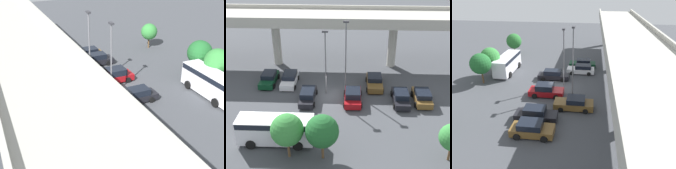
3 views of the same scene
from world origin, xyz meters
TOP-DOWN VIEW (x-y plane):
  - ground_plane at (0.00, 0.00)m, footprint 110.03×110.03m
  - highway_overpass at (0.00, 9.50)m, footprint 52.58×7.25m
  - parked_car_0 at (-8.46, 3.12)m, footprint 2.11×4.57m
  - parked_car_1 at (-5.66, 3.03)m, footprint 2.09×4.49m
  - parked_car_2 at (-2.64, -1.16)m, footprint 1.98×4.80m
  - parked_car_3 at (2.85, -1.21)m, footprint 2.23×4.56m
  - parked_car_4 at (5.71, 2.81)m, footprint 2.23×4.68m
  - parked_car_5 at (8.64, -1.16)m, footprint 2.03×4.66m
  - parked_car_6 at (11.25, -0.91)m, footprint 2.13×4.31m
  - shuttle_bus at (-4.72, -9.28)m, footprint 7.44×2.58m
  - lamp_post_near_aisle at (-0.54, 0.75)m, footprint 0.70×0.35m
  - lamp_post_mid_lot at (1.88, 2.24)m, footprint 0.70×0.35m
  - tree_front_left at (-14.11, -11.27)m, footprint 3.04×3.04m
  - tree_front_centre at (-3.09, -11.36)m, footprint 3.02×3.02m
  - tree_front_right at (0.08, -11.41)m, footprint 3.07×3.07m

SIDE VIEW (x-z plane):
  - ground_plane at x=0.00m, z-range 0.00..0.00m
  - parked_car_4 at x=5.71m, z-range -0.06..1.47m
  - parked_car_1 at x=-5.66m, z-range -0.03..1.46m
  - parked_car_2 at x=-2.64m, z-range -0.04..1.48m
  - parked_car_0 at x=-8.46m, z-range -0.04..1.48m
  - parked_car_5 at x=8.64m, z-range -0.05..1.55m
  - parked_car_6 at x=11.25m, z-range -0.03..1.53m
  - parked_car_3 at x=2.85m, z-range -0.06..1.61m
  - shuttle_bus at x=-4.72m, z-range 0.27..3.10m
  - tree_front_left at x=-14.11m, z-range 0.69..5.11m
  - tree_front_right at x=0.08m, z-range 0.76..5.37m
  - tree_front_centre at x=-3.09m, z-range 0.78..5.36m
  - lamp_post_near_aisle at x=-0.54m, z-range 0.69..9.02m
  - lamp_post_mid_lot at x=1.88m, z-range 0.70..9.77m
  - highway_overpass at x=0.00m, z-range 2.74..10.96m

